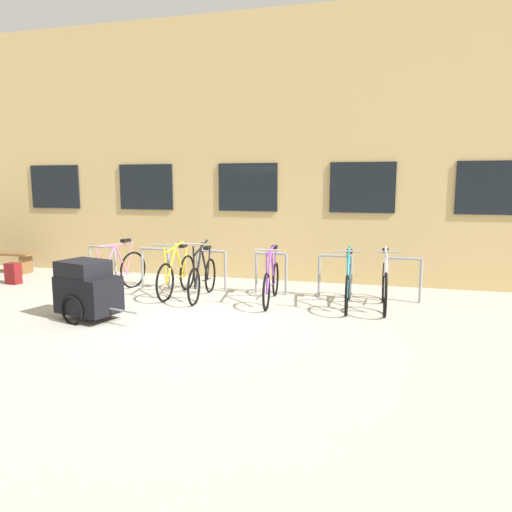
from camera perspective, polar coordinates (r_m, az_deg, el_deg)
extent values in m
plane|color=#B2ADA0|center=(7.68, -7.54, -7.23)|extent=(42.00, 42.00, 0.00)
cube|color=tan|center=(13.94, 3.19, 11.52)|extent=(28.00, 7.21, 5.58)
cube|color=black|center=(12.59, -22.69, 7.57)|extent=(1.30, 0.04, 1.01)
cube|color=black|center=(11.30, -12.89, 7.96)|extent=(1.30, 0.04, 1.01)
cube|color=black|center=(10.40, -0.99, 8.14)|extent=(1.30, 0.04, 1.01)
cube|color=black|center=(10.01, 12.47, 7.92)|extent=(1.30, 0.04, 1.01)
cube|color=black|center=(10.18, 26.20, 7.25)|extent=(1.30, 0.04, 1.01)
cylinder|color=gray|center=(10.68, -18.98, -0.99)|extent=(0.05, 0.05, 0.78)
cylinder|color=gray|center=(10.37, -16.32, -1.14)|extent=(0.05, 0.05, 0.78)
cylinder|color=gray|center=(10.46, -17.77, 1.04)|extent=(0.58, 0.05, 0.05)
cylinder|color=gray|center=(10.06, -13.30, -1.32)|extent=(0.05, 0.05, 0.78)
cylinder|color=gray|center=(9.80, -10.31, -1.48)|extent=(0.05, 0.05, 0.78)
cylinder|color=gray|center=(9.87, -11.89, 0.83)|extent=(0.58, 0.05, 0.05)
cylinder|color=gray|center=(9.55, -6.94, -1.67)|extent=(0.05, 0.05, 0.78)
cylinder|color=gray|center=(9.36, -3.65, -1.84)|extent=(0.05, 0.05, 0.78)
cylinder|color=gray|center=(9.39, -5.34, 0.59)|extent=(0.58, 0.05, 0.05)
cylinder|color=gray|center=(9.18, 0.03, -2.03)|extent=(0.05, 0.05, 0.78)
cylinder|color=gray|center=(9.05, 3.58, -2.20)|extent=(0.05, 0.05, 0.78)
cylinder|color=gray|center=(9.05, 1.81, 0.32)|extent=(0.58, 0.05, 0.05)
cylinder|color=gray|center=(8.95, 7.48, -2.38)|extent=(0.05, 0.05, 0.78)
cylinder|color=gray|center=(8.90, 11.18, -2.54)|extent=(0.05, 0.05, 0.78)
cylinder|color=gray|center=(8.85, 9.39, 0.02)|extent=(0.58, 0.05, 0.05)
cylinder|color=gray|center=(8.88, 15.19, -2.70)|extent=(0.05, 0.05, 0.78)
cylinder|color=gray|center=(8.90, 18.92, -2.84)|extent=(0.05, 0.05, 0.78)
cylinder|color=gray|center=(8.82, 17.17, -0.28)|extent=(0.58, 0.05, 0.05)
torus|color=black|center=(8.89, 10.95, -3.03)|extent=(0.07, 0.67, 0.67)
torus|color=black|center=(7.83, 10.69, -4.61)|extent=(0.07, 0.67, 0.67)
cylinder|color=teal|center=(8.06, 10.83, -1.95)|extent=(0.06, 0.52, 0.75)
cylinder|color=teal|center=(8.49, 10.92, -1.83)|extent=(0.05, 0.39, 0.62)
cylinder|color=teal|center=(8.19, 10.93, 0.35)|extent=(0.07, 0.86, 0.16)
cylinder|color=teal|center=(8.63, 10.89, -3.54)|extent=(0.04, 0.54, 0.07)
cylinder|color=teal|center=(8.75, 10.99, -1.37)|extent=(0.03, 0.20, 0.56)
cylinder|color=teal|center=(7.79, 10.76, -2.14)|extent=(0.03, 0.08, 0.68)
cube|color=black|center=(8.62, 11.03, 0.55)|extent=(0.11, 0.20, 0.06)
cylinder|color=gray|center=(7.75, 10.85, 0.58)|extent=(0.44, 0.04, 0.03)
torus|color=black|center=(9.36, -5.44, -2.33)|extent=(0.09, 0.67, 0.67)
torus|color=black|center=(8.40, -7.36, -3.63)|extent=(0.09, 0.67, 0.67)
cylinder|color=black|center=(8.60, -6.83, -1.09)|extent=(0.07, 0.49, 0.77)
cylinder|color=black|center=(8.99, -6.06, -1.21)|extent=(0.06, 0.37, 0.60)
cylinder|color=black|center=(8.71, -6.54, 0.99)|extent=(0.10, 0.80, 0.21)
cylinder|color=black|center=(9.12, -5.88, -2.78)|extent=(0.06, 0.51, 0.07)
cylinder|color=black|center=(9.23, -5.61, -0.79)|extent=(0.04, 0.20, 0.55)
cylinder|color=black|center=(8.35, -7.35, -1.22)|extent=(0.03, 0.08, 0.71)
cube|color=black|center=(9.10, -5.80, 0.97)|extent=(0.12, 0.21, 0.06)
cylinder|color=gray|center=(8.32, -7.35, 1.41)|extent=(0.44, 0.06, 0.03)
torus|color=black|center=(10.02, -14.34, -1.61)|extent=(0.19, 0.74, 0.75)
torus|color=black|center=(9.33, -18.23, -2.53)|extent=(0.19, 0.74, 0.75)
cylinder|color=pink|center=(9.47, -17.17, -0.78)|extent=(0.13, 0.46, 0.62)
cylinder|color=pink|center=(9.73, -15.68, -0.36)|extent=(0.10, 0.34, 0.66)
cylinder|color=pink|center=(9.54, -16.63, 1.25)|extent=(0.19, 0.73, 0.07)
cylinder|color=pink|center=(9.85, -15.26, -1.98)|extent=(0.12, 0.48, 0.08)
cylinder|color=pink|center=(9.91, -14.75, -0.02)|extent=(0.07, 0.20, 0.60)
cylinder|color=pink|center=(9.30, -18.20, -0.84)|extent=(0.04, 0.08, 0.55)
cube|color=black|center=(9.80, -15.17, 1.78)|extent=(0.14, 0.22, 0.06)
cylinder|color=gray|center=(9.27, -18.18, 1.05)|extent=(0.44, 0.12, 0.03)
torus|color=black|center=(9.04, 2.32, -2.76)|extent=(0.09, 0.65, 0.65)
torus|color=black|center=(7.99, 1.23, -4.28)|extent=(0.09, 0.65, 0.65)
cylinder|color=#722D99|center=(8.22, 1.57, -1.70)|extent=(0.08, 0.52, 0.74)
cylinder|color=#722D99|center=(8.64, 2.00, -1.43)|extent=(0.07, 0.40, 0.66)
cylinder|color=#722D99|center=(8.34, 1.77, 0.69)|extent=(0.11, 0.86, 0.11)
cylinder|color=#722D99|center=(8.79, 2.07, -3.25)|extent=(0.07, 0.55, 0.07)
cylinder|color=#722D99|center=(8.90, 2.25, -0.99)|extent=(0.04, 0.20, 0.61)
cylinder|color=#722D99|center=(7.95, 1.27, -1.89)|extent=(0.03, 0.08, 0.67)
cube|color=black|center=(8.76, 2.18, 1.04)|extent=(0.12, 0.21, 0.06)
cylinder|color=gray|center=(7.92, 1.31, 0.74)|extent=(0.44, 0.06, 0.03)
torus|color=black|center=(8.85, 14.89, -3.04)|extent=(0.06, 0.72, 0.72)
torus|color=black|center=(7.89, 15.06, -4.47)|extent=(0.06, 0.72, 0.72)
cylinder|color=silver|center=(8.10, 15.09, -1.96)|extent=(0.05, 0.47, 0.72)
cylinder|color=silver|center=(8.47, 15.01, -1.79)|extent=(0.05, 0.35, 0.63)
cylinder|color=silver|center=(8.20, 15.14, 0.36)|extent=(0.06, 0.76, 0.12)
cylinder|color=silver|center=(8.62, 14.92, -3.54)|extent=(0.04, 0.50, 0.08)
cylinder|color=silver|center=(8.71, 14.97, -1.33)|extent=(0.03, 0.20, 0.57)
cylinder|color=silver|center=(7.85, 15.14, -2.10)|extent=(0.03, 0.08, 0.66)
cube|color=black|center=(8.58, 15.07, 0.63)|extent=(0.11, 0.20, 0.06)
cylinder|color=gray|center=(7.82, 15.24, 0.50)|extent=(0.44, 0.04, 0.03)
torus|color=black|center=(9.63, -8.12, -1.97)|extent=(0.04, 0.70, 0.70)
torus|color=black|center=(8.74, -10.71, -3.12)|extent=(0.04, 0.70, 0.70)
cylinder|color=yellow|center=(8.93, -10.00, -0.93)|extent=(0.04, 0.48, 0.71)
cylinder|color=yellow|center=(9.28, -8.98, -0.88)|extent=(0.04, 0.35, 0.60)
cylinder|color=yellow|center=(9.03, -9.61, 1.05)|extent=(0.04, 0.77, 0.15)
cylinder|color=yellow|center=(9.41, -8.72, -2.39)|extent=(0.03, 0.50, 0.07)
cylinder|color=yellow|center=(9.50, -8.37, -0.49)|extent=(0.02, 0.20, 0.54)
cylinder|color=yellow|center=(8.70, -10.70, -1.03)|extent=(0.03, 0.08, 0.64)
cube|color=black|center=(9.38, -8.63, 1.20)|extent=(0.10, 0.20, 0.06)
cylinder|color=gray|center=(8.67, -10.69, 1.28)|extent=(0.44, 0.03, 0.03)
cube|color=black|center=(7.86, -19.20, -4.30)|extent=(1.02, 0.81, 0.56)
cube|color=black|center=(7.85, -19.78, -1.37)|extent=(0.80, 0.72, 0.24)
torus|color=black|center=(8.12, -17.39, -5.17)|extent=(0.45, 0.15, 0.46)
torus|color=black|center=(7.70, -20.99, -6.10)|extent=(0.45, 0.15, 0.46)
cylinder|color=gray|center=(7.38, -15.40, -6.30)|extent=(0.54, 0.17, 0.03)
cube|color=brown|center=(12.42, -25.58, -0.90)|extent=(0.08, 0.36, 0.43)
cube|color=maroon|center=(11.25, -26.81, -1.86)|extent=(0.29, 0.22, 0.44)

